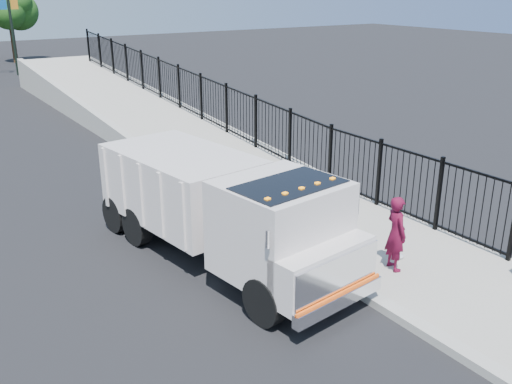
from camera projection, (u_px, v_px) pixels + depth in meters
ground at (322, 271)px, 12.17m from camera, size 120.00×120.00×0.00m
sidewalk at (459, 283)px, 11.57m from camera, size 3.55×12.00×0.12m
curb at (392, 310)px, 10.57m from camera, size 0.30×12.00×0.16m
ramp at (133, 120)px, 25.82m from camera, size 3.95×24.06×3.19m
iron_fence at (202, 112)px, 23.11m from camera, size 0.10×28.00×1.80m
truck at (223, 206)px, 12.11m from camera, size 3.10×7.14×2.37m
worker at (396, 233)px, 11.77m from camera, size 0.52×0.67×1.61m
debris at (397, 256)px, 12.51m from camera, size 0.30×0.30×0.08m
light_pole_1 at (4, 8)px, 36.93m from camera, size 3.78×0.22×8.00m
tree_1 at (9, 10)px, 43.55m from camera, size 2.68×2.68×5.34m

